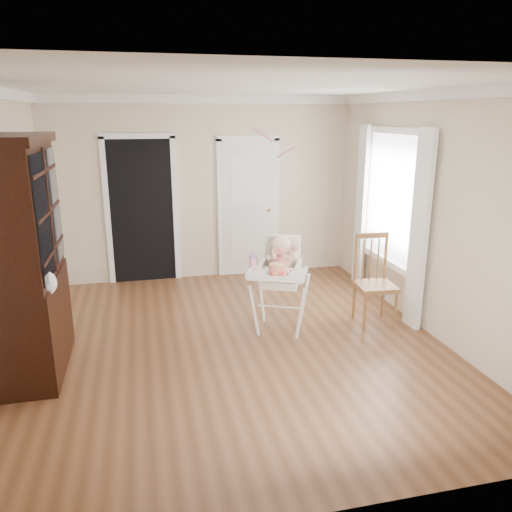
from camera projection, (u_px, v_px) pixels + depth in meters
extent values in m
plane|color=brown|center=(235.00, 344.00, 5.48)|extent=(5.00, 5.00, 0.00)
plane|color=white|center=(231.00, 85.00, 4.74)|extent=(5.00, 5.00, 0.00)
plane|color=beige|center=(202.00, 189.00, 7.45)|extent=(4.50, 0.00, 4.50)
plane|color=beige|center=(430.00, 215.00, 5.60)|extent=(0.00, 5.00, 5.00)
cube|color=black|center=(142.00, 212.00, 7.32)|extent=(0.90, 0.03, 2.10)
cube|color=white|center=(107.00, 214.00, 7.21)|extent=(0.08, 0.05, 2.18)
cube|color=white|center=(176.00, 211.00, 7.42)|extent=(0.08, 0.05, 2.18)
cube|color=white|center=(137.00, 136.00, 7.02)|extent=(1.06, 0.05, 0.08)
cube|color=white|center=(248.00, 209.00, 7.67)|extent=(0.80, 0.05, 2.05)
cube|color=white|center=(220.00, 210.00, 7.58)|extent=(0.08, 0.05, 2.13)
cube|color=white|center=(276.00, 208.00, 7.77)|extent=(0.08, 0.05, 2.13)
sphere|color=gold|center=(269.00, 210.00, 7.71)|extent=(0.06, 0.06, 0.06)
cube|color=white|center=(394.00, 199.00, 6.33)|extent=(0.02, 1.20, 1.60)
cube|color=white|center=(398.00, 131.00, 6.09)|extent=(0.06, 1.36, 0.08)
cube|color=white|center=(419.00, 232.00, 5.65)|extent=(0.08, 0.28, 2.30)
cube|color=white|center=(361.00, 208.00, 7.11)|extent=(0.08, 0.28, 2.30)
cylinder|color=white|center=(254.00, 312.00, 5.60)|extent=(0.17, 0.10, 0.65)
cylinder|color=white|center=(300.00, 315.00, 5.51)|extent=(0.10, 0.17, 0.65)
cylinder|color=white|center=(261.00, 297.00, 6.05)|extent=(0.10, 0.17, 0.65)
cylinder|color=white|center=(304.00, 300.00, 5.96)|extent=(0.17, 0.10, 0.65)
cylinder|color=white|center=(279.00, 307.00, 5.73)|extent=(0.47, 0.22, 0.03)
cube|color=white|center=(280.00, 281.00, 5.70)|extent=(0.53, 0.52, 0.09)
cube|color=white|center=(263.00, 270.00, 5.70)|extent=(0.19, 0.35, 0.19)
cube|color=white|center=(298.00, 271.00, 5.63)|extent=(0.19, 0.35, 0.19)
cube|color=white|center=(283.00, 255.00, 5.80)|extent=(0.40, 0.22, 0.48)
cube|color=white|center=(277.00, 274.00, 5.40)|extent=(0.73, 0.64, 0.03)
cube|color=white|center=(274.00, 278.00, 5.20)|extent=(0.57, 0.27, 0.04)
ellipsoid|color=beige|center=(281.00, 266.00, 5.68)|extent=(0.31, 0.29, 0.32)
sphere|color=beige|center=(281.00, 245.00, 5.61)|extent=(0.29, 0.29, 0.22)
sphere|color=red|center=(280.00, 262.00, 5.60)|extent=(0.16, 0.16, 0.16)
sphere|color=red|center=(278.00, 251.00, 5.54)|extent=(0.08, 0.08, 0.08)
sphere|color=red|center=(295.00, 248.00, 5.50)|extent=(0.07, 0.07, 0.07)
cylinder|color=silver|center=(278.00, 274.00, 5.37)|extent=(0.25, 0.25, 0.01)
cylinder|color=red|center=(278.00, 269.00, 5.35)|extent=(0.19, 0.19, 0.11)
cylinder|color=#F2E08C|center=(280.00, 265.00, 5.31)|extent=(0.09, 0.09, 0.02)
cylinder|color=pink|center=(253.00, 264.00, 5.52)|extent=(0.08, 0.08, 0.12)
cylinder|color=#A16DBE|center=(253.00, 257.00, 5.50)|extent=(0.08, 0.08, 0.03)
cone|color=#A16DBE|center=(253.00, 253.00, 5.49)|extent=(0.03, 0.03, 0.04)
cube|color=black|center=(34.00, 324.00, 4.84)|extent=(0.52, 1.26, 0.94)
cube|color=black|center=(19.00, 212.00, 4.54)|extent=(0.48, 1.26, 1.26)
cube|color=black|center=(43.00, 218.00, 4.30)|extent=(0.02, 0.55, 1.10)
cube|color=black|center=(54.00, 205.00, 4.89)|extent=(0.02, 0.55, 1.10)
cube|color=black|center=(10.00, 139.00, 4.36)|extent=(0.57, 1.34, 0.08)
ellipsoid|color=white|center=(45.00, 283.00, 4.40)|extent=(0.21, 0.17, 0.23)
cube|color=brown|center=(375.00, 286.00, 5.91)|extent=(0.47, 0.47, 0.05)
cylinder|color=brown|center=(365.00, 312.00, 5.77)|extent=(0.04, 0.04, 0.47)
cylinder|color=brown|center=(396.00, 310.00, 5.82)|extent=(0.04, 0.04, 0.47)
cylinder|color=brown|center=(354.00, 300.00, 6.12)|extent=(0.04, 0.04, 0.47)
cylinder|color=brown|center=(383.00, 298.00, 6.18)|extent=(0.04, 0.04, 0.47)
cylinder|color=brown|center=(356.00, 258.00, 5.99)|extent=(0.04, 0.04, 0.61)
cylinder|color=brown|center=(386.00, 257.00, 6.04)|extent=(0.04, 0.04, 0.61)
cube|color=brown|center=(372.00, 235.00, 5.94)|extent=(0.40, 0.07, 0.06)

